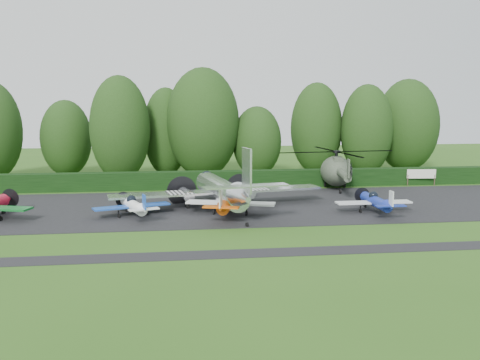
{
  "coord_description": "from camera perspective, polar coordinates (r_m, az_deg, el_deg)",
  "views": [
    {
      "loc": [
        -1.66,
        -39.35,
        9.75
      ],
      "look_at": [
        4.68,
        10.11,
        2.5
      ],
      "focal_mm": 40.0,
      "sensor_mm": 36.0,
      "label": 1
    }
  ],
  "objects": [
    {
      "name": "taxiway_verge",
      "position": [
        34.79,
        -4.31,
        -8.02
      ],
      "size": [
        70.0,
        2.0,
        0.0
      ],
      "primitive_type": "cube",
      "color": "black",
      "rests_on": "ground"
    },
    {
      "name": "apron",
      "position": [
        50.33,
        -5.28,
        -2.93
      ],
      "size": [
        70.0,
        18.0,
        0.01
      ],
      "primitive_type": "cube",
      "color": "black",
      "rests_on": "ground"
    },
    {
      "name": "helicopter",
      "position": [
        61.55,
        10.25,
        1.23
      ],
      "size": [
        13.55,
        15.86,
        4.36
      ],
      "rotation": [
        0.0,
        0.0,
        0.17
      ],
      "color": "#353E2F",
      "rests_on": "ground"
    },
    {
      "name": "sign_board",
      "position": [
        66.59,
        18.78,
        0.55
      ],
      "size": [
        3.45,
        0.13,
        1.94
      ],
      "rotation": [
        0.0,
        0.0,
        0.08
      ],
      "color": "#3F3326",
      "rests_on": "ground"
    },
    {
      "name": "tree_1",
      "position": [
        69.89,
        -3.98,
        6.1
      ],
      "size": [
        9.49,
        9.49,
        14.26
      ],
      "color": "black",
      "rests_on": "ground"
    },
    {
      "name": "ground",
      "position": [
        40.57,
        -4.76,
        -5.66
      ],
      "size": [
        160.0,
        160.0,
        0.0
      ],
      "primitive_type": "plane",
      "color": "#2B5517",
      "rests_on": "ground"
    },
    {
      "name": "tree_8",
      "position": [
        74.6,
        -18.06,
        4.25
      ],
      "size": [
        6.65,
        6.65,
        10.12
      ],
      "color": "black",
      "rests_on": "ground"
    },
    {
      "name": "tree_6",
      "position": [
        79.7,
        17.39,
        5.58
      ],
      "size": [
        8.87,
        8.87,
        13.07
      ],
      "color": "black",
      "rests_on": "ground"
    },
    {
      "name": "tree_3",
      "position": [
        74.45,
        8.14,
        5.48
      ],
      "size": [
        7.05,
        7.05,
        12.49
      ],
      "color": "black",
      "rests_on": "ground"
    },
    {
      "name": "light_plane_orange",
      "position": [
        46.14,
        -1.15,
        -2.35
      ],
      "size": [
        7.78,
        8.18,
        2.99
      ],
      "rotation": [
        0.0,
        0.0,
        0.29
      ],
      "color": "#DB520C",
      "rests_on": "ground"
    },
    {
      "name": "tree_9",
      "position": [
        68.2,
        -12.7,
        5.37
      ],
      "size": [
        7.44,
        7.44,
        13.11
      ],
      "color": "black",
      "rests_on": "ground"
    },
    {
      "name": "light_plane_blue",
      "position": [
        48.73,
        14.26,
        -2.22
      ],
      "size": [
        6.8,
        7.15,
        2.61
      ],
      "rotation": [
        0.0,
        0.0,
        -0.0
      ],
      "color": "#192C98",
      "rests_on": "ground"
    },
    {
      "name": "tree_2",
      "position": [
        72.09,
        -7.89,
        5.1
      ],
      "size": [
        6.07,
        6.07,
        11.75
      ],
      "color": "black",
      "rests_on": "ground"
    },
    {
      "name": "hedgerow",
      "position": [
        61.16,
        -5.65,
        -0.94
      ],
      "size": [
        90.0,
        1.6,
        2.0
      ],
      "primitive_type": "cube",
      "color": "black",
      "rests_on": "ground"
    },
    {
      "name": "tree_5",
      "position": [
        74.18,
        13.36,
        5.22
      ],
      "size": [
        6.96,
        6.96,
        12.21
      ],
      "color": "black",
      "rests_on": "ground"
    },
    {
      "name": "tree_0",
      "position": [
        70.8,
        1.81,
        4.12
      ],
      "size": [
        6.47,
        6.47,
        9.28
      ],
      "color": "black",
      "rests_on": "ground"
    },
    {
      "name": "light_plane_white",
      "position": [
        46.55,
        -11.31,
        -2.66
      ],
      "size": [
        6.57,
        6.91,
        2.53
      ],
      "rotation": [
        0.0,
        0.0,
        -0.34
      ],
      "color": "white",
      "rests_on": "ground"
    },
    {
      "name": "transport_plane",
      "position": [
        48.92,
        -2.03,
        -1.08
      ],
      "size": [
        20.21,
        15.5,
        6.48
      ],
      "rotation": [
        0.0,
        0.0,
        -0.18
      ],
      "color": "silver",
      "rests_on": "ground"
    }
  ]
}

